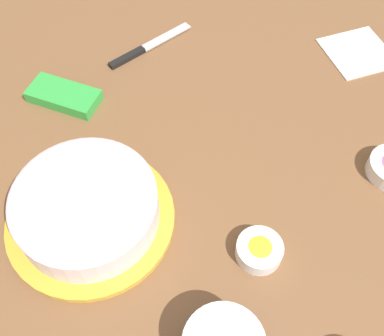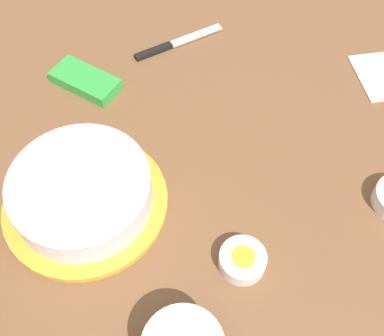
% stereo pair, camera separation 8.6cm
% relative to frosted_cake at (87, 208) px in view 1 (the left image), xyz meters
% --- Properties ---
extents(ground_plane, '(1.54, 1.54, 0.00)m').
position_rel_frosted_cake_xyz_m(ground_plane, '(0.30, 0.12, -0.05)').
color(ground_plane, brown).
extents(frosted_cake, '(0.31, 0.31, 0.10)m').
position_rel_frosted_cake_xyz_m(frosted_cake, '(0.00, 0.00, 0.00)').
color(frosted_cake, gold).
rests_on(frosted_cake, ground_plane).
extents(spreading_knife, '(0.20, 0.15, 0.01)m').
position_rel_frosted_cake_xyz_m(spreading_knife, '(0.10, 0.46, -0.04)').
color(spreading_knife, silver).
rests_on(spreading_knife, ground_plane).
extents(sprinkle_bowl_yellow, '(0.08, 0.08, 0.03)m').
position_rel_frosted_cake_xyz_m(sprinkle_bowl_yellow, '(0.29, -0.09, -0.03)').
color(sprinkle_bowl_yellow, white).
rests_on(sprinkle_bowl_yellow, ground_plane).
extents(candy_box_lower, '(0.17, 0.13, 0.03)m').
position_rel_frosted_cake_xyz_m(candy_box_lower, '(-0.07, 0.31, -0.03)').
color(candy_box_lower, green).
rests_on(candy_box_lower, ground_plane).
extents(paper_napkin, '(0.18, 0.18, 0.01)m').
position_rel_frosted_cake_xyz_m(paper_napkin, '(0.62, 0.41, -0.04)').
color(paper_napkin, white).
rests_on(paper_napkin, ground_plane).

